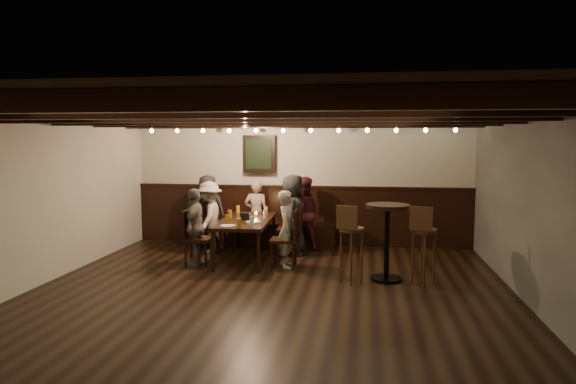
% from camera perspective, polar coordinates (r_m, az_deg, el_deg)
% --- Properties ---
extents(room, '(7.00, 7.00, 7.00)m').
position_cam_1_polar(room, '(8.71, -1.47, -0.46)').
color(room, black).
rests_on(room, ground).
extents(dining_table, '(0.90, 1.87, 0.69)m').
position_cam_1_polar(dining_table, '(8.70, -4.70, -3.42)').
color(dining_table, black).
rests_on(dining_table, floor).
extents(chair_left_near, '(0.47, 0.47, 0.98)m').
position_cam_1_polar(chair_left_near, '(9.35, -8.52, -4.87)').
color(chair_left_near, black).
rests_on(chair_left_near, floor).
extents(chair_left_far, '(0.43, 0.43, 0.90)m').
position_cam_1_polar(chair_left_far, '(8.51, -10.04, -6.16)').
color(chair_left_far, black).
rests_on(chair_left_far, floor).
extents(chair_right_near, '(0.45, 0.45, 0.95)m').
position_cam_1_polar(chair_right_near, '(9.10, 0.33, -5.16)').
color(chair_right_near, black).
rests_on(chair_right_near, floor).
extents(chair_right_far, '(0.44, 0.44, 0.92)m').
position_cam_1_polar(chair_right_far, '(8.23, -0.32, -6.43)').
color(chair_right_far, black).
rests_on(chair_right_far, floor).
extents(person_bench_left, '(0.69, 0.46, 1.37)m').
position_cam_1_polar(person_bench_left, '(9.76, -8.91, -2.12)').
color(person_bench_left, '#242527').
rests_on(person_bench_left, floor).
extents(person_bench_centre, '(0.48, 0.32, 1.27)m').
position_cam_1_polar(person_bench_centre, '(9.73, -3.54, -2.39)').
color(person_bench_centre, gray).
rests_on(person_bench_centre, floor).
extents(person_bench_right, '(0.68, 0.54, 1.35)m').
position_cam_1_polar(person_bench_right, '(9.46, 1.69, -2.36)').
color(person_bench_right, maroon).
rests_on(person_bench_right, floor).
extents(person_left_near, '(0.51, 0.85, 1.29)m').
position_cam_1_polar(person_left_near, '(9.30, -8.73, -2.78)').
color(person_left_near, '#B1A796').
rests_on(person_left_near, floor).
extents(person_left_far, '(0.34, 0.75, 1.25)m').
position_cam_1_polar(person_left_far, '(8.45, -10.29, -3.82)').
color(person_left_far, slate).
rests_on(person_left_far, floor).
extents(person_right_near, '(0.48, 0.71, 1.42)m').
position_cam_1_polar(person_right_near, '(9.03, 0.52, -2.56)').
color(person_right_near, '#232426').
rests_on(person_right_near, floor).
extents(person_right_far, '(0.31, 0.46, 1.23)m').
position_cam_1_polar(person_right_far, '(8.16, -0.10, -4.15)').
color(person_right_far, '#9F9A86').
rests_on(person_right_far, floor).
extents(pint_a, '(0.07, 0.07, 0.14)m').
position_cam_1_polar(pint_a, '(9.42, -5.59, -1.93)').
color(pint_a, '#BF7219').
rests_on(pint_a, dining_table).
extents(pint_b, '(0.07, 0.07, 0.14)m').
position_cam_1_polar(pint_b, '(9.28, -2.44, -2.03)').
color(pint_b, '#BF7219').
rests_on(pint_b, dining_table).
extents(pint_c, '(0.07, 0.07, 0.14)m').
position_cam_1_polar(pint_c, '(8.84, -6.50, -2.46)').
color(pint_c, '#BF7219').
rests_on(pint_c, dining_table).
extents(pint_d, '(0.07, 0.07, 0.14)m').
position_cam_1_polar(pint_d, '(8.83, -2.55, -2.44)').
color(pint_d, silver).
rests_on(pint_d, dining_table).
extents(pint_e, '(0.07, 0.07, 0.14)m').
position_cam_1_polar(pint_e, '(8.30, -6.79, -3.02)').
color(pint_e, '#BF7219').
rests_on(pint_e, dining_table).
extents(pint_f, '(0.07, 0.07, 0.14)m').
position_cam_1_polar(pint_f, '(8.11, -4.05, -3.19)').
color(pint_f, silver).
rests_on(pint_f, dining_table).
extents(pint_g, '(0.07, 0.07, 0.14)m').
position_cam_1_polar(pint_g, '(7.90, -5.44, -3.46)').
color(pint_g, '#BF7219').
rests_on(pint_g, dining_table).
extents(plate_near, '(0.24, 0.24, 0.01)m').
position_cam_1_polar(plate_near, '(8.05, -6.69, -3.75)').
color(plate_near, white).
rests_on(plate_near, dining_table).
extents(plate_far, '(0.24, 0.24, 0.01)m').
position_cam_1_polar(plate_far, '(8.37, -3.88, -3.34)').
color(plate_far, white).
rests_on(plate_far, dining_table).
extents(condiment_caddy, '(0.15, 0.10, 0.12)m').
position_cam_1_polar(condiment_caddy, '(8.64, -4.77, -2.71)').
color(condiment_caddy, black).
rests_on(condiment_caddy, dining_table).
extents(candle, '(0.05, 0.05, 0.05)m').
position_cam_1_polar(candle, '(8.96, -3.59, -2.61)').
color(candle, beige).
rests_on(candle, dining_table).
extents(high_top_table, '(0.63, 0.63, 1.11)m').
position_cam_1_polar(high_top_table, '(7.53, 10.95, -4.24)').
color(high_top_table, black).
rests_on(high_top_table, floor).
extents(bar_stool_left, '(0.39, 0.41, 1.13)m').
position_cam_1_polar(bar_stool_left, '(7.38, 7.04, -6.83)').
color(bar_stool_left, '#362011').
rests_on(bar_stool_left, floor).
extents(bar_stool_right, '(0.39, 0.40, 1.13)m').
position_cam_1_polar(bar_stool_right, '(7.47, 14.79, -6.83)').
color(bar_stool_right, '#362011').
rests_on(bar_stool_right, floor).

